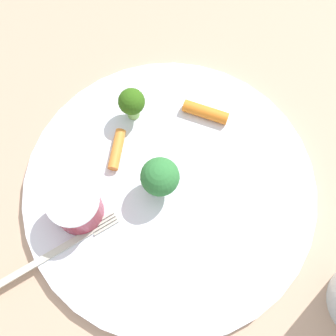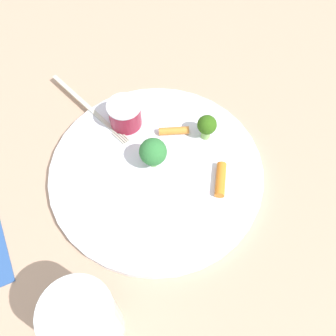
# 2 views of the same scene
# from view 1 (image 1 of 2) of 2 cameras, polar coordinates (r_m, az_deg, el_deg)

# --- Properties ---
(ground_plane) EXTENTS (2.40, 2.40, 0.00)m
(ground_plane) POSITION_cam_1_polar(r_m,az_deg,el_deg) (0.44, 0.22, -2.98)
(ground_plane) COLOR tan
(plate) EXTENTS (0.31, 0.31, 0.01)m
(plate) POSITION_cam_1_polar(r_m,az_deg,el_deg) (0.43, 0.23, -2.74)
(plate) COLOR white
(plate) RESTS_ON ground_plane
(sauce_cup) EXTENTS (0.05, 0.05, 0.04)m
(sauce_cup) POSITION_cam_1_polar(r_m,az_deg,el_deg) (0.41, -12.68, -5.27)
(sauce_cup) COLOR maroon
(sauce_cup) RESTS_ON plate
(broccoli_floret_0) EXTENTS (0.03, 0.03, 0.04)m
(broccoli_floret_0) POSITION_cam_1_polar(r_m,az_deg,el_deg) (0.44, -5.09, 9.07)
(broccoli_floret_0) COLOR #8ABD60
(broccoli_floret_0) RESTS_ON plate
(broccoli_floret_1) EXTENTS (0.04, 0.04, 0.05)m
(broccoli_floret_1) POSITION_cam_1_polar(r_m,az_deg,el_deg) (0.40, -1.10, -1.46)
(broccoli_floret_1) COLOR #7FB769
(broccoli_floret_1) RESTS_ON plate
(carrot_stick_0) EXTENTS (0.05, 0.04, 0.01)m
(carrot_stick_0) POSITION_cam_1_polar(r_m,az_deg,el_deg) (0.46, 5.27, 7.79)
(carrot_stick_0) COLOR orange
(carrot_stick_0) RESTS_ON plate
(carrot_stick_1) EXTENTS (0.02, 0.05, 0.01)m
(carrot_stick_1) POSITION_cam_1_polar(r_m,az_deg,el_deg) (0.44, -7.16, 2.59)
(carrot_stick_1) COLOR orange
(carrot_stick_1) RESTS_ON plate
(fork) EXTENTS (0.18, 0.08, 0.00)m
(fork) POSITION_cam_1_polar(r_m,az_deg,el_deg) (0.43, -17.94, -12.53)
(fork) COLOR beige
(fork) RESTS_ON plate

